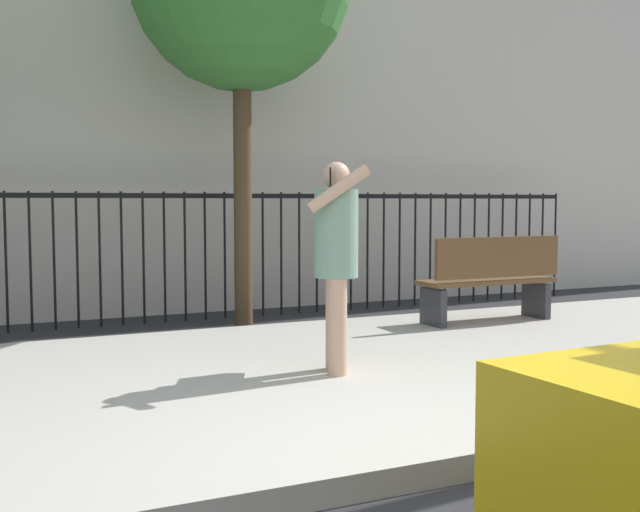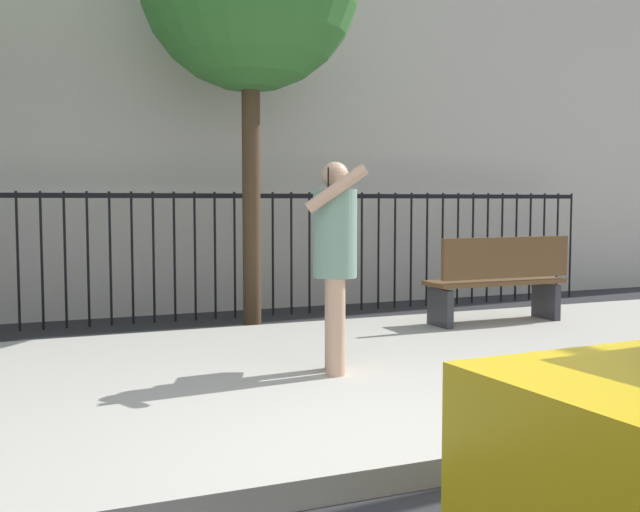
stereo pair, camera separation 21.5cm
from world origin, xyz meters
TOP-DOWN VIEW (x-y plane):
  - ground_plane at (0.00, 0.00)m, footprint 60.00×60.00m
  - sidewalk at (0.00, 2.20)m, footprint 28.00×4.40m
  - iron_fence at (0.00, 5.90)m, footprint 12.03×0.04m
  - pedestrian_on_phone at (0.32, 2.05)m, footprint 0.53×0.72m
  - street_bench at (2.92, 3.48)m, footprint 1.60×0.45m

SIDE VIEW (x-z plane):
  - ground_plane at x=0.00m, z-range 0.00..0.00m
  - sidewalk at x=0.00m, z-range 0.00..0.15m
  - street_bench at x=2.92m, z-range 0.18..1.13m
  - iron_fence at x=0.00m, z-range 0.22..1.82m
  - pedestrian_on_phone at x=0.32m, z-range 0.28..1.92m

